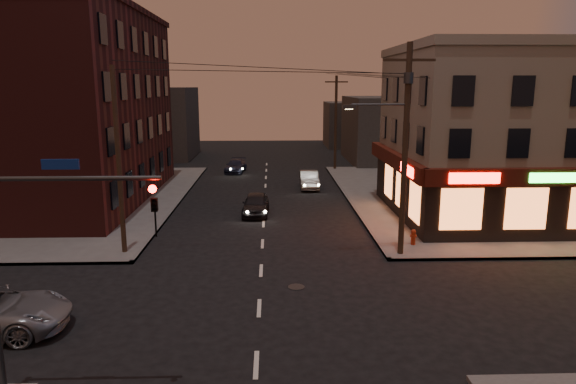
{
  "coord_description": "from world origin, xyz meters",
  "views": [
    {
      "loc": [
        0.49,
        -18.02,
        8.21
      ],
      "look_at": [
        1.29,
        6.06,
        3.2
      ],
      "focal_mm": 32.0,
      "sensor_mm": 36.0,
      "label": 1
    }
  ],
  "objects_px": {
    "sedan_far": "(236,166)",
    "sedan_mid": "(309,180)",
    "fire_hydrant": "(413,236)",
    "sedan_near": "(256,204)"
  },
  "relations": [
    {
      "from": "sedan_mid",
      "to": "fire_hydrant",
      "type": "xyz_separation_m",
      "value": [
        4.23,
        -15.76,
        -0.1
      ]
    },
    {
      "from": "sedan_near",
      "to": "sedan_mid",
      "type": "distance_m",
      "value": 9.46
    },
    {
      "from": "sedan_far",
      "to": "sedan_mid",
      "type": "bearing_deg",
      "value": -44.95
    },
    {
      "from": "sedan_mid",
      "to": "sedan_far",
      "type": "relative_size",
      "value": 1.01
    },
    {
      "from": "sedan_mid",
      "to": "sedan_far",
      "type": "xyz_separation_m",
      "value": [
        -6.51,
        8.03,
        -0.09
      ]
    },
    {
      "from": "sedan_near",
      "to": "sedan_mid",
      "type": "height_order",
      "value": "sedan_mid"
    },
    {
      "from": "sedan_mid",
      "to": "sedan_far",
      "type": "height_order",
      "value": "sedan_mid"
    },
    {
      "from": "sedan_mid",
      "to": "sedan_near",
      "type": "bearing_deg",
      "value": -114.93
    },
    {
      "from": "sedan_near",
      "to": "sedan_far",
      "type": "bearing_deg",
      "value": 100.55
    },
    {
      "from": "sedan_mid",
      "to": "fire_hydrant",
      "type": "bearing_deg",
      "value": -74.25
    }
  ]
}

